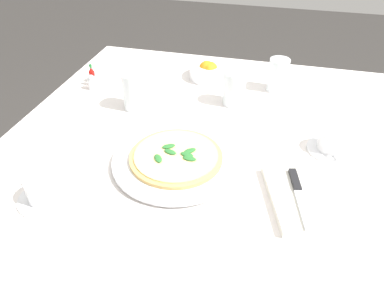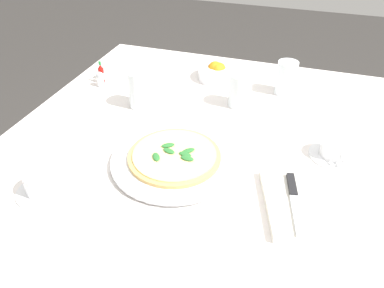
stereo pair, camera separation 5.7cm
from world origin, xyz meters
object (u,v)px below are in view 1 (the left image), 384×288
Objects in this scene: pizza at (176,156)px; napkin_folded at (298,198)px; pizza_plate at (176,160)px; water_glass_center_back at (234,90)px; water_glass_right_edge at (134,93)px; coffee_cup_far_left at (332,143)px; salt_shaker at (92,83)px; pepper_shaker at (94,76)px; coffee_cup_back_corner at (43,190)px; water_glass_near_left at (278,77)px; citrus_bowl at (209,71)px; hot_sauce_bottle at (92,77)px; dinner_knife at (299,195)px.

napkin_folded is at bearing 78.47° from pizza.
pizza_plate is at bearing -118.67° from napkin_folded.
pizza_plate is at bearing -15.60° from water_glass_center_back.
water_glass_right_edge reaches higher than water_glass_center_back.
coffee_cup_far_left is (-0.16, 0.41, 0.02)m from pizza_plate.
coffee_cup_far_left reaches higher than salt_shaker.
coffee_cup_back_corner is at bearing 15.47° from pepper_shaker.
citrus_bowl is (-0.04, -0.25, -0.02)m from water_glass_near_left.
salt_shaker is (0.03, 0.01, -0.01)m from hot_sauce_bottle.
pizza_plate is 0.44m from coffee_cup_far_left.
water_glass_right_edge is at bearing -71.13° from water_glass_center_back.
dinner_knife is 0.69m from citrus_bowl.
pepper_shaker is at bearing -93.70° from water_glass_center_back.
hot_sauce_bottle is at bearing -78.91° from water_glass_near_left.
citrus_bowl is 0.43m from pepper_shaker.
citrus_bowl is (-0.73, 0.24, -0.00)m from coffee_cup_back_corner.
pepper_shaker is (-0.23, -0.84, -0.00)m from coffee_cup_far_left.
pepper_shaker is (-0.39, -0.43, 0.01)m from pizza_plate.
citrus_bowl reaches higher than coffee_cup_back_corner.
water_glass_right_edge is (-0.45, 0.05, 0.03)m from coffee_cup_back_corner.
dinner_knife is 1.30× the size of citrus_bowl.
hot_sauce_bottle reaches higher than pepper_shaker.
salt_shaker is at bearing -101.89° from coffee_cup_far_left.
napkin_folded is at bearing 27.64° from water_glass_center_back.
salt_shaker is at bearing -164.97° from coffee_cup_back_corner.
napkin_folded is 0.85m from hot_sauce_bottle.
pizza_plate is 0.37m from water_glass_center_back.
citrus_bowl is (-0.17, -0.12, -0.02)m from water_glass_center_back.
water_glass_near_left reaches higher than coffee_cup_back_corner.
pepper_shaker is (0.14, -0.41, -0.00)m from citrus_bowl.
citrus_bowl is (-0.36, -0.43, -0.00)m from coffee_cup_far_left.
coffee_cup_back_corner is at bearing -52.34° from pizza_plate.
napkin_folded is at bearing 61.37° from salt_shaker.
salt_shaker is at bearing -87.56° from water_glass_center_back.
water_glass_near_left is (-0.49, 0.23, 0.03)m from pizza.
water_glass_center_back is at bearing -122.31° from coffee_cup_far_left.
napkin_folded is 4.42× the size of salt_shaker.
salt_shaker is at bearing -63.61° from citrus_bowl.
water_glass_near_left is at bearing 118.41° from water_glass_right_edge.
coffee_cup_back_corner is 0.46m from water_glass_right_edge.
coffee_cup_far_left reaches higher than pepper_shaker.
pizza_plate is 2.62× the size of coffee_cup_far_left.
salt_shaker is at bearing -129.05° from pizza.
napkin_folded is 1.66× the size of citrus_bowl.
dinner_knife reaches higher than napkin_folded.
water_glass_right_edge is 0.62m from napkin_folded.
water_glass_near_left is 0.78× the size of citrus_bowl.
pizza is 1.91× the size of coffee_cup_back_corner.
dinner_knife is at bearing 58.65° from pepper_shaker.
pizza is (-0.00, 0.00, 0.01)m from pizza_plate.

